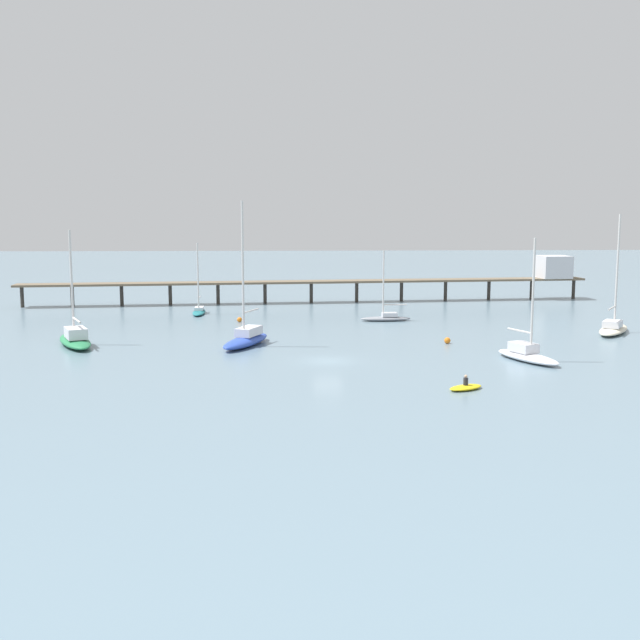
% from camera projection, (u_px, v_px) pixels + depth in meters
% --- Properties ---
extents(ground_plane, '(400.00, 400.00, 0.00)m').
position_uv_depth(ground_plane, '(328.00, 361.00, 68.31)').
color(ground_plane, slate).
extents(pier, '(82.95, 11.31, 6.58)m').
position_uv_depth(pier, '(414.00, 276.00, 114.03)').
color(pier, brown).
rests_on(pier, ground_plane).
extents(sailboat_white, '(5.03, 7.88, 10.91)m').
position_uv_depth(sailboat_white, '(527.00, 353.00, 68.28)').
color(sailboat_white, white).
rests_on(sailboat_white, ground_plane).
extents(sailboat_teal, '(1.70, 6.69, 9.24)m').
position_uv_depth(sailboat_teal, '(199.00, 309.00, 100.01)').
color(sailboat_teal, '#1E727A').
rests_on(sailboat_teal, ground_plane).
extents(sailboat_green, '(6.21, 9.65, 11.41)m').
position_uv_depth(sailboat_green, '(75.00, 338.00, 75.99)').
color(sailboat_green, '#287F4C').
rests_on(sailboat_green, ground_plane).
extents(sailboat_blue, '(5.51, 9.15, 14.21)m').
position_uv_depth(sailboat_blue, '(246.00, 337.00, 76.02)').
color(sailboat_blue, '#2D4CB7').
rests_on(sailboat_blue, ground_plane).
extents(sailboat_cream, '(6.93, 8.74, 12.91)m').
position_uv_depth(sailboat_cream, '(613.00, 327.00, 83.92)').
color(sailboat_cream, beige).
rests_on(sailboat_cream, ground_plane).
extents(sailboat_gray, '(6.19, 1.89, 8.54)m').
position_uv_depth(sailboat_gray, '(386.00, 316.00, 93.52)').
color(sailboat_gray, gray).
rests_on(sailboat_gray, ground_plane).
extents(dinghy_yellow, '(3.19, 2.60, 1.14)m').
position_uv_depth(dinghy_yellow, '(466.00, 387.00, 57.20)').
color(dinghy_yellow, yellow).
rests_on(dinghy_yellow, ground_plane).
extents(mooring_buoy_inner, '(0.60, 0.60, 0.60)m').
position_uv_depth(mooring_buoy_inner, '(240.00, 320.00, 92.56)').
color(mooring_buoy_inner, orange).
rests_on(mooring_buoy_inner, ground_plane).
extents(mooring_buoy_far, '(0.63, 0.63, 0.63)m').
position_uv_depth(mooring_buoy_far, '(447.00, 340.00, 77.35)').
color(mooring_buoy_far, orange).
rests_on(mooring_buoy_far, ground_plane).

